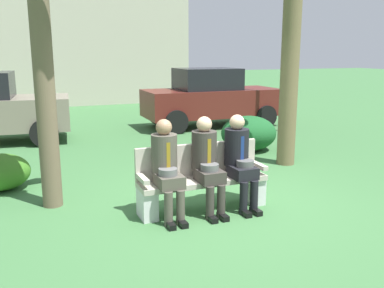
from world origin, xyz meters
TOP-DOWN VIEW (x-y plane):
  - ground_plane at (0.00, 0.00)m, footprint 80.00×80.00m
  - park_bench at (-0.32, 0.01)m, footprint 1.79×0.44m
  - seated_man_left at (-0.87, -0.12)m, footprint 0.34×0.72m
  - seated_man_middle at (-0.30, -0.12)m, footprint 0.34×0.72m
  - seated_man_right at (0.20, -0.12)m, footprint 0.34×0.72m
  - shrub_near_bench at (-2.93, 1.96)m, footprint 0.92×0.84m
  - shrub_mid_lawn at (2.06, 2.88)m, footprint 1.23×1.13m
  - parked_car_far at (2.58, 6.03)m, footprint 3.92×1.74m
  - street_lamp at (4.16, 4.53)m, footprint 0.24×0.24m

SIDE VIEW (x-z plane):
  - ground_plane at x=0.00m, z-range 0.00..0.00m
  - shrub_near_bench at x=-2.93m, z-range 0.00..0.57m
  - shrub_mid_lawn at x=2.06m, z-range 0.00..0.77m
  - park_bench at x=-0.32m, z-range -0.03..0.87m
  - seated_man_right at x=0.20m, z-range 0.07..1.37m
  - seated_man_left at x=-0.87m, z-range 0.07..1.37m
  - seated_man_middle at x=-0.30m, z-range 0.07..1.37m
  - parked_car_far at x=2.58m, z-range 0.00..1.68m
  - street_lamp at x=4.16m, z-range 0.41..4.28m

